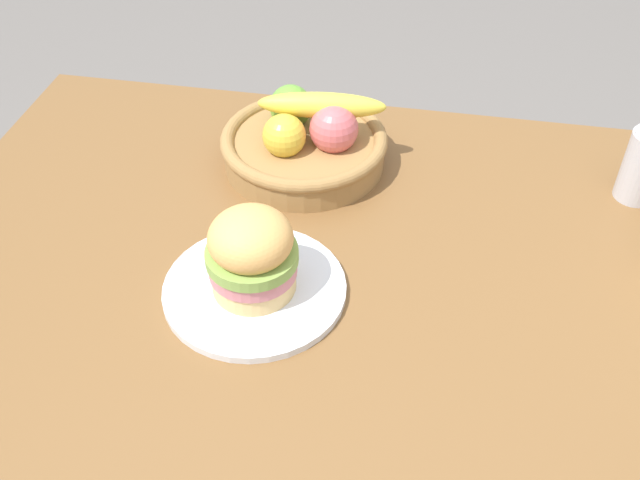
% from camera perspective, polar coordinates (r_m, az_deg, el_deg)
% --- Properties ---
extents(dining_table, '(1.40, 0.90, 0.75)m').
position_cam_1_polar(dining_table, '(1.18, 2.94, -5.31)').
color(dining_table, brown).
rests_on(dining_table, ground_plane).
extents(plate, '(0.27, 0.27, 0.01)m').
position_cam_1_polar(plate, '(1.06, -5.10, -3.82)').
color(plate, white).
rests_on(plate, dining_table).
extents(sandwich, '(0.13, 0.13, 0.13)m').
position_cam_1_polar(sandwich, '(1.01, -5.34, -1.03)').
color(sandwich, '#E5BC75').
rests_on(sandwich, plate).
extents(fruit_basket, '(0.29, 0.29, 0.14)m').
position_cam_1_polar(fruit_basket, '(1.28, -1.14, 7.74)').
color(fruit_basket, '#9E7542').
rests_on(fruit_basket, dining_table).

